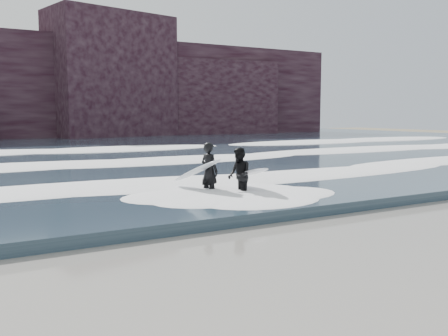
% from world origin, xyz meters
% --- Properties ---
extents(ground, '(120.00, 120.00, 0.00)m').
position_xyz_m(ground, '(0.00, 0.00, 0.00)').
color(ground, '#877752').
rests_on(ground, ground).
extents(sea, '(90.00, 52.00, 0.30)m').
position_xyz_m(sea, '(0.00, 29.00, 0.15)').
color(sea, '#263845').
rests_on(sea, ground).
extents(headland, '(70.00, 9.00, 10.00)m').
position_xyz_m(headland, '(0.00, 46.00, 5.00)').
color(headland, black).
rests_on(headland, ground).
extents(foam_near, '(60.00, 3.20, 0.20)m').
position_xyz_m(foam_near, '(0.00, 9.00, 0.40)').
color(foam_near, white).
rests_on(foam_near, sea).
extents(foam_mid, '(60.00, 4.00, 0.24)m').
position_xyz_m(foam_mid, '(0.00, 16.00, 0.42)').
color(foam_mid, white).
rests_on(foam_mid, sea).
extents(foam_far, '(60.00, 4.80, 0.30)m').
position_xyz_m(foam_far, '(0.00, 25.00, 0.45)').
color(foam_far, white).
rests_on(foam_far, sea).
extents(surfer_left, '(1.25, 2.02, 1.76)m').
position_xyz_m(surfer_left, '(0.62, 6.74, 0.88)').
color(surfer_left, black).
rests_on(surfer_left, ground).
extents(surfer_right, '(1.30, 2.26, 1.63)m').
position_xyz_m(surfer_right, '(1.29, 5.85, 0.83)').
color(surfer_right, black).
rests_on(surfer_right, ground).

